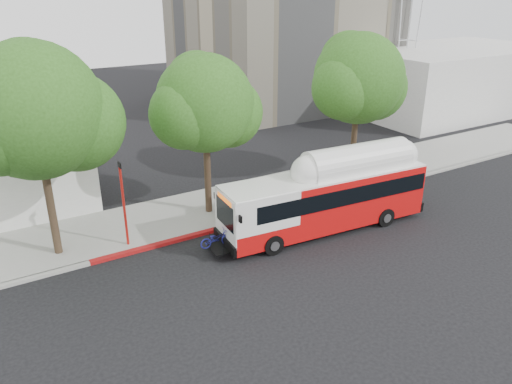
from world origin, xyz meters
TOP-DOWN VIEW (x-y plane):
  - ground at (0.00, 0.00)m, footprint 120.00×120.00m
  - sidewalk at (0.00, 6.50)m, footprint 60.00×5.00m
  - curb_strip at (0.00, 3.90)m, footprint 60.00×0.30m
  - red_curb_segment at (-3.00, 3.90)m, footprint 10.00×0.32m
  - street_tree_left at (-8.53, 5.56)m, footprint 6.67×5.80m
  - street_tree_mid at (-0.59, 6.06)m, footprint 5.75×5.00m
  - street_tree_right at (9.44, 5.86)m, footprint 6.21×5.40m
  - horizon_block at (30.00, 16.00)m, footprint 20.00×12.00m
  - transit_bus at (3.28, 1.21)m, footprint 11.83×3.20m
  - signal_pole at (-5.99, 4.59)m, footprint 0.12×0.41m

SIDE VIEW (x-z plane):
  - ground at x=0.00m, z-range 0.00..0.00m
  - sidewalk at x=0.00m, z-range 0.00..0.15m
  - curb_strip at x=0.00m, z-range 0.00..0.15m
  - red_curb_segment at x=-3.00m, z-range 0.00..0.16m
  - transit_bus at x=3.28m, z-range -0.11..3.35m
  - signal_pole at x=-5.99m, z-range 0.06..4.34m
  - horizon_block at x=30.00m, z-range 0.00..6.00m
  - street_tree_mid at x=-0.59m, z-range 1.60..10.22m
  - street_tree_right at x=9.44m, z-range 1.67..10.85m
  - street_tree_left at x=-8.53m, z-range 1.73..11.47m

